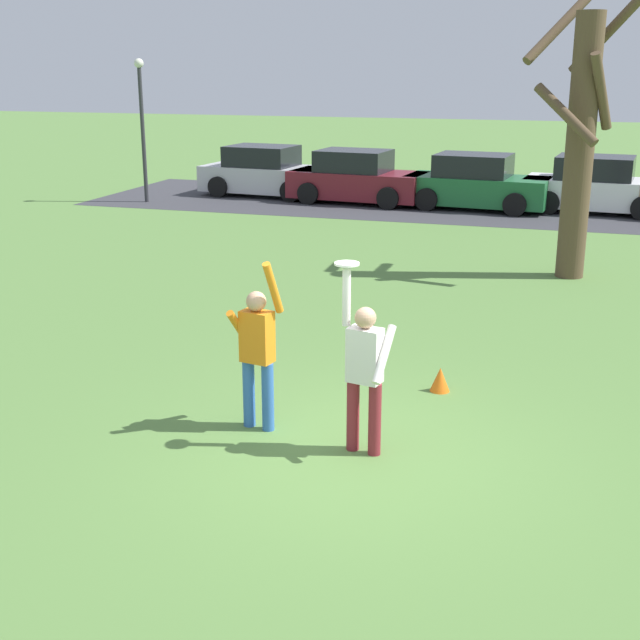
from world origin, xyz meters
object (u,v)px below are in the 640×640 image
(bare_tree_tall, at_px, (580,137))
(field_cone_orange, at_px, (440,379))
(person_defender, at_px, (257,348))
(person_catcher, at_px, (365,367))
(lamppost_by_lot, at_px, (142,116))
(frisbee_disc, at_px, (347,264))
(parked_car_silver, at_px, (265,173))
(parked_car_green, at_px, (476,184))
(parked_car_white, at_px, (597,187))
(parked_car_maroon, at_px, (357,179))

(bare_tree_tall, distance_m, field_cone_orange, 7.63)
(person_defender, relative_size, bare_tree_tall, 0.37)
(person_defender, distance_m, field_cone_orange, 2.69)
(person_catcher, distance_m, lamppost_by_lot, 18.79)
(frisbee_disc, distance_m, parked_car_silver, 19.17)
(parked_car_silver, distance_m, lamppost_by_lot, 4.27)
(lamppost_by_lot, relative_size, field_cone_orange, 13.31)
(parked_car_green, height_order, field_cone_orange, parked_car_green)
(frisbee_disc, distance_m, parked_car_white, 17.59)
(person_catcher, height_order, person_defender, person_catcher)
(parked_car_maroon, distance_m, parked_car_green, 3.65)
(person_defender, relative_size, lamppost_by_lot, 0.48)
(bare_tree_tall, xyz_separation_m, lamppost_by_lot, (-12.75, 6.19, -0.17))
(lamppost_by_lot, bearing_deg, parked_car_green, 9.73)
(person_defender, bearing_deg, lamppost_by_lot, 133.76)
(frisbee_disc, xyz_separation_m, parked_car_green, (-0.71, 16.93, -1.37))
(field_cone_orange, bearing_deg, parked_car_white, 82.68)
(parked_car_silver, xyz_separation_m, field_cone_orange, (8.27, -15.56, -0.57))
(parked_car_silver, relative_size, parked_car_green, 1.00)
(frisbee_disc, relative_size, bare_tree_tall, 0.05)
(frisbee_disc, bearing_deg, parked_car_green, 92.39)
(parked_car_green, relative_size, bare_tree_tall, 0.78)
(parked_car_maroon, bearing_deg, frisbee_disc, -70.31)
(person_defender, relative_size, parked_car_maroon, 0.48)
(field_cone_orange, bearing_deg, person_catcher, -103.73)
(person_catcher, height_order, bare_tree_tall, bare_tree_tall)
(parked_car_silver, xyz_separation_m, bare_tree_tall, (9.70, -8.53, 2.03))
(person_defender, relative_size, parked_car_green, 0.48)
(parked_car_white, distance_m, bare_tree_tall, 8.55)
(person_catcher, distance_m, bare_tree_tall, 9.46)
(parked_car_maroon, height_order, lamppost_by_lot, lamppost_by_lot)
(person_catcher, height_order, parked_car_white, person_catcher)
(parked_car_silver, distance_m, field_cone_orange, 17.63)
(person_catcher, relative_size, lamppost_by_lot, 0.49)
(parked_car_green, xyz_separation_m, lamppost_by_lot, (-9.89, -1.70, 1.86))
(parked_car_white, bearing_deg, person_defender, -97.16)
(parked_car_maroon, xyz_separation_m, field_cone_orange, (5.08, -15.04, -0.57))
(frisbee_disc, relative_size, parked_car_white, 0.06)
(person_defender, xyz_separation_m, parked_car_maroon, (-3.24, 16.82, -0.25))
(person_catcher, xyz_separation_m, parked_car_white, (2.47, 17.37, -0.25))
(person_defender, xyz_separation_m, lamppost_by_lot, (-9.48, 15.01, 1.60))
(parked_car_green, distance_m, lamppost_by_lot, 10.20)
(parked_car_maroon, distance_m, field_cone_orange, 15.88)
(parked_car_silver, bearing_deg, person_defender, -64.26)
(parked_car_green, bearing_deg, bare_tree_tall, -64.68)
(parked_car_silver, bearing_deg, parked_car_green, -0.01)
(frisbee_disc, xyz_separation_m, parked_car_white, (2.69, 17.33, -1.37))
(parked_car_green, xyz_separation_m, parked_car_white, (3.39, 0.40, 0.00))
(person_defender, height_order, parked_car_silver, person_defender)
(person_defender, bearing_deg, parked_car_green, 100.08)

